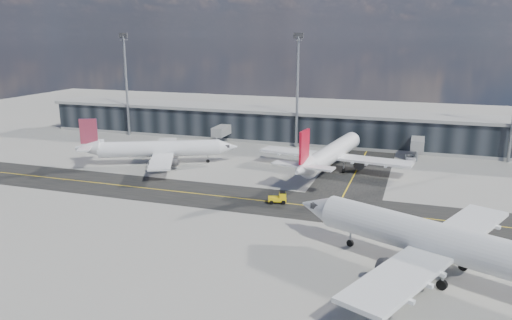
{
  "coord_description": "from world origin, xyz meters",
  "views": [
    {
      "loc": [
        30.43,
        -75.5,
        28.55
      ],
      "look_at": [
        0.77,
        12.77,
        5.0
      ],
      "focal_mm": 35.0,
      "sensor_mm": 36.0,
      "label": 1
    }
  ],
  "objects_px": {
    "airliner_af": "(157,149)",
    "service_van": "(410,158)",
    "airliner_redtail": "(331,154)",
    "baggage_tug": "(279,198)",
    "airliner_near": "(452,245)"
  },
  "relations": [
    {
      "from": "airliner_af",
      "to": "airliner_near",
      "type": "bearing_deg",
      "value": 33.57
    },
    {
      "from": "airliner_near",
      "to": "baggage_tug",
      "type": "bearing_deg",
      "value": 77.3
    },
    {
      "from": "airliner_af",
      "to": "baggage_tug",
      "type": "relative_size",
      "value": 10.0
    },
    {
      "from": "airliner_af",
      "to": "baggage_tug",
      "type": "bearing_deg",
      "value": 37.93
    },
    {
      "from": "service_van",
      "to": "baggage_tug",
      "type": "bearing_deg",
      "value": -124.63
    },
    {
      "from": "airliner_af",
      "to": "baggage_tug",
      "type": "xyz_separation_m",
      "value": [
        33.36,
        -17.13,
        -2.54
      ]
    },
    {
      "from": "airliner_near",
      "to": "baggage_tug",
      "type": "height_order",
      "value": "airliner_near"
    },
    {
      "from": "airliner_af",
      "to": "airliner_near",
      "type": "distance_m",
      "value": 70.9
    },
    {
      "from": "airliner_af",
      "to": "service_van",
      "type": "relative_size",
      "value": 6.84
    },
    {
      "from": "airliner_redtail",
      "to": "baggage_tug",
      "type": "relative_size",
      "value": 11.51
    },
    {
      "from": "airliner_redtail",
      "to": "service_van",
      "type": "relative_size",
      "value": 7.87
    },
    {
      "from": "airliner_redtail",
      "to": "service_van",
      "type": "height_order",
      "value": "airliner_redtail"
    },
    {
      "from": "airliner_af",
      "to": "baggage_tug",
      "type": "height_order",
      "value": "airliner_af"
    },
    {
      "from": "airliner_af",
      "to": "service_van",
      "type": "bearing_deg",
      "value": 86.78
    },
    {
      "from": "service_van",
      "to": "airliner_af",
      "type": "bearing_deg",
      "value": -164.85
    }
  ]
}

